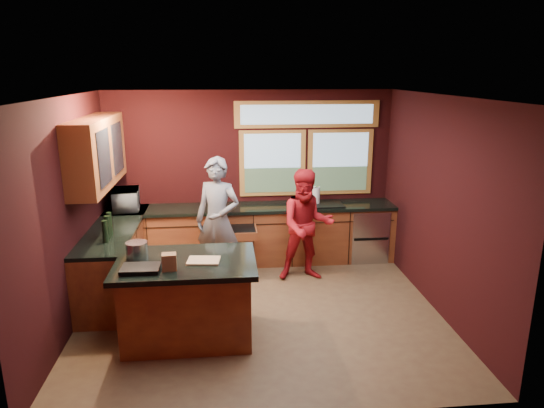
{
  "coord_description": "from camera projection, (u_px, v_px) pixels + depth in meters",
  "views": [
    {
      "loc": [
        -0.42,
        -5.61,
        2.98
      ],
      "look_at": [
        0.18,
        0.4,
        1.31
      ],
      "focal_mm": 32.0,
      "sensor_mm": 36.0,
      "label": 1
    }
  ],
  "objects": [
    {
      "name": "paper_towel",
      "position": [
        316.0,
        196.0,
        7.65
      ],
      "size": [
        0.12,
        0.12,
        0.28
      ],
      "primitive_type": "cylinder",
      "color": "white",
      "rests_on": "back_counter"
    },
    {
      "name": "person_grey",
      "position": [
        218.0,
        221.0,
        6.91
      ],
      "size": [
        0.79,
        0.67,
        1.83
      ],
      "primitive_type": "imported",
      "rotation": [
        0.0,
        0.0,
        -0.43
      ],
      "color": "slate",
      "rests_on": "floor"
    },
    {
      "name": "left_counter",
      "position": [
        116.0,
        258.0,
        6.72
      ],
      "size": [
        0.64,
        2.3,
        0.93
      ],
      "color": "#602616",
      "rests_on": "floor"
    },
    {
      "name": "cutting_board",
      "position": [
        204.0,
        261.0,
        5.35
      ],
      "size": [
        0.37,
        0.29,
        0.02
      ],
      "primitive_type": "cube",
      "rotation": [
        0.0,
        0.0,
        -0.11
      ],
      "color": "tan",
      "rests_on": "island"
    },
    {
      "name": "back_counter",
      "position": [
        265.0,
        234.0,
        7.74
      ],
      "size": [
        4.5,
        0.64,
        0.93
      ],
      "color": "#602616",
      "rests_on": "floor"
    },
    {
      "name": "microwave",
      "position": [
        126.0,
        200.0,
        7.37
      ],
      "size": [
        0.46,
        0.61,
        0.31
      ],
      "primitive_type": "imported",
      "rotation": [
        0.0,
        0.0,
        1.71
      ],
      "color": "#999999",
      "rests_on": "left_counter"
    },
    {
      "name": "black_tray",
      "position": [
        141.0,
        269.0,
        5.09
      ],
      "size": [
        0.41,
        0.29,
        0.05
      ],
      "primitive_type": "cube",
      "rotation": [
        0.0,
        0.0,
        -0.02
      ],
      "color": "black",
      "rests_on": "island"
    },
    {
      "name": "paper_bag",
      "position": [
        169.0,
        262.0,
        5.1
      ],
      "size": [
        0.16,
        0.13,
        0.18
      ],
      "primitive_type": "cube",
      "rotation": [
        0.0,
        0.0,
        0.08
      ],
      "color": "brown",
      "rests_on": "island"
    },
    {
      "name": "person_red",
      "position": [
        307.0,
        225.0,
        6.99
      ],
      "size": [
        0.8,
        0.62,
        1.65
      ],
      "primitive_type": "imported",
      "rotation": [
        0.0,
        0.0,
        0.0
      ],
      "color": "maroon",
      "rests_on": "floor"
    },
    {
      "name": "island",
      "position": [
        188.0,
        299.0,
        5.5
      ],
      "size": [
        1.55,
        1.05,
        0.95
      ],
      "color": "#602616",
      "rests_on": "floor"
    },
    {
      "name": "stock_pot",
      "position": [
        137.0,
        250.0,
        5.45
      ],
      "size": [
        0.24,
        0.24,
        0.18
      ],
      "primitive_type": "cylinder",
      "color": "#B9B8BE",
      "rests_on": "island"
    },
    {
      "name": "potted_plant",
      "position": [
        311.0,
        194.0,
        7.69
      ],
      "size": [
        0.29,
        0.25,
        0.32
      ],
      "primitive_type": "imported",
      "color": "#999999",
      "rests_on": "back_counter"
    },
    {
      "name": "room_shell",
      "position": [
        210.0,
        170.0,
        5.99
      ],
      "size": [
        4.52,
        4.02,
        2.71
      ],
      "color": "black",
      "rests_on": "ground"
    },
    {
      "name": "floor",
      "position": [
        261.0,
        311.0,
        6.21
      ],
      "size": [
        4.5,
        4.5,
        0.0
      ],
      "primitive_type": "plane",
      "color": "brown",
      "rests_on": "ground"
    }
  ]
}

